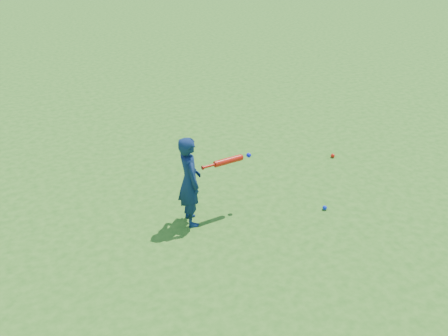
% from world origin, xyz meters
% --- Properties ---
extents(ground, '(80.00, 80.00, 0.00)m').
position_xyz_m(ground, '(0.00, 0.00, 0.00)').
color(ground, '#2D6B19').
rests_on(ground, ground).
extents(child, '(0.31, 0.45, 1.20)m').
position_xyz_m(child, '(0.02, 0.04, 0.60)').
color(child, '#0F2247').
rests_on(child, ground).
extents(ground_ball_red, '(0.07, 0.07, 0.07)m').
position_xyz_m(ground_ball_red, '(2.77, 0.87, 0.03)').
color(ground_ball_red, red).
rests_on(ground_ball_red, ground).
extents(ground_ball_blue, '(0.06, 0.06, 0.06)m').
position_xyz_m(ground_ball_blue, '(1.78, -0.41, 0.03)').
color(ground_ball_blue, '#0C27CF').
rests_on(ground_ball_blue, ground).
extents(bat_swing, '(0.72, 0.15, 0.08)m').
position_xyz_m(bat_swing, '(0.58, 0.07, 0.77)').
color(bat_swing, red).
rests_on(bat_swing, ground).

